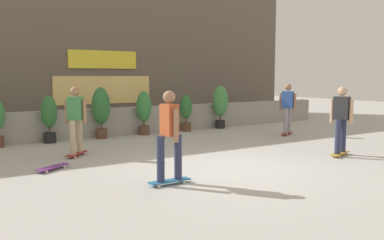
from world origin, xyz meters
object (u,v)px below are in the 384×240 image
potted_plant_2 (101,108)px  skater_foreground (169,133)px  potted_plant_5 (220,103)px  skater_by_wall_left (341,118)px  potted_plant_3 (144,110)px  potted_plant_1 (49,116)px  skateboard_near_camera (53,167)px  skater_mid_plaza (288,107)px  skater_far_left (76,118)px  potted_plant_4 (186,111)px

potted_plant_2 → skater_foreground: skater_foreground is taller
potted_plant_5 → skater_by_wall_left: 5.97m
potted_plant_2 → potted_plant_3: (1.48, 0.00, -0.10)m
potted_plant_1 → skateboard_near_camera: bearing=-103.3°
potted_plant_1 → potted_plant_2: bearing=0.0°
potted_plant_2 → skater_mid_plaza: (5.46, -2.62, -0.01)m
potted_plant_2 → skater_mid_plaza: skater_mid_plaza is taller
potted_plant_3 → potted_plant_5: 3.17m
skater_foreground → skater_far_left: same height
skater_by_wall_left → skateboard_near_camera: 6.78m
skater_by_wall_left → potted_plant_5: bearing=82.6°
skater_by_wall_left → potted_plant_3: bearing=112.1°
skater_foreground → skater_far_left: (-0.58, 3.54, 0.00)m
skater_by_wall_left → skater_far_left: bearing=147.5°
potted_plant_1 → skater_foreground: skater_foreground is taller
skateboard_near_camera → potted_plant_1: bearing=76.7°
potted_plant_5 → skater_by_wall_left: skater_by_wall_left is taller
potted_plant_1 → potted_plant_4: potted_plant_1 is taller
potted_plant_2 → potted_plant_4: (3.14, 0.00, -0.22)m
potted_plant_4 → potted_plant_1: bearing=-180.0°
potted_plant_1 → skater_mid_plaza: skater_mid_plaza is taller
potted_plant_4 → skater_mid_plaza: size_ratio=0.77×
potted_plant_1 → skater_foreground: bearing=-84.2°
potted_plant_3 → skater_far_left: (-3.05, -2.45, 0.10)m
potted_plant_4 → potted_plant_5: size_ratio=0.81×
potted_plant_2 → skater_mid_plaza: bearing=-25.6°
potted_plant_2 → potted_plant_5: bearing=-0.0°
potted_plant_1 → potted_plant_2: 1.59m
potted_plant_4 → skater_mid_plaza: bearing=-48.5°
skateboard_near_camera → potted_plant_5: bearing=27.3°
potted_plant_2 → skateboard_near_camera: potted_plant_2 is taller
skater_foreground → skater_by_wall_left: bearing=0.8°
potted_plant_2 → skater_by_wall_left: size_ratio=0.95×
potted_plant_2 → skateboard_near_camera: bearing=-123.8°
potted_plant_2 → skater_far_left: size_ratio=0.95×
potted_plant_5 → skater_far_left: (-6.22, -2.45, 0.00)m
potted_plant_2 → potted_plant_4: 3.15m
potted_plant_3 → potted_plant_5: size_ratio=0.91×
potted_plant_3 → skater_by_wall_left: (2.40, -5.92, 0.10)m
skater_far_left → skater_mid_plaza: bearing=-1.4°
potted_plant_3 → skater_mid_plaza: size_ratio=0.86×
skater_mid_plaza → skateboard_near_camera: skater_mid_plaza is taller
potted_plant_2 → potted_plant_4: bearing=0.0°
skater_far_left → skater_by_wall_left: 6.46m
skater_foreground → skater_mid_plaza: 7.26m
potted_plant_4 → skater_far_left: 5.31m
potted_plant_5 → skater_foreground: 8.22m
potted_plant_2 → potted_plant_3: bearing=0.0°
potted_plant_1 → potted_plant_5: size_ratio=0.87×
potted_plant_3 → potted_plant_1: bearing=-180.0°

